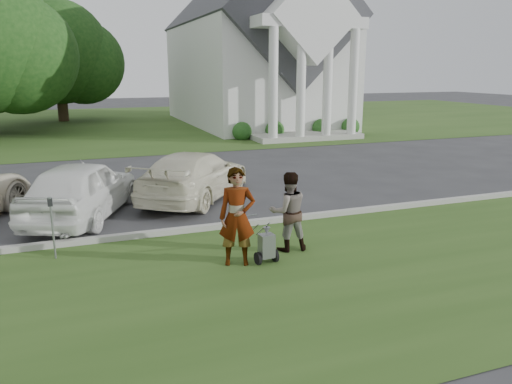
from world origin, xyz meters
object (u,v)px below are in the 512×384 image
striping_cart (266,246)px  person_right (288,212)px  church (255,38)px  tree_back (58,57)px  parking_meter_near (52,221)px  car_b (82,189)px  person_left (237,218)px  car_c (194,175)px

striping_cart → person_right: size_ratio=0.53×
church → striping_cart: church is taller
tree_back → parking_meter_near: (-0.04, -30.17, -3.88)m
tree_back → car_b: (0.62, -27.19, -3.93)m
church → person_left: bearing=-111.0°
person_left → car_b: size_ratio=0.43×
parking_meter_near → car_b: (0.66, 2.98, -0.05)m
church → striping_cart: 27.18m
person_left → parking_meter_near: (-3.51, 1.61, -0.15)m
person_left → car_c: person_left is taller
tree_back → parking_meter_near: size_ratio=7.14×
person_left → car_c: size_ratio=0.40×
striping_cart → car_b: car_b is taller
striping_cart → person_right: (0.72, 0.54, 0.51)m
car_b → striping_cart: bearing=149.5°
person_left → person_right: (1.30, 0.40, -0.13)m
person_left → church: bearing=86.1°
tree_back → car_b: 27.48m
tree_back → person_right: (4.77, -31.38, -3.85)m
church → car_b: 24.35m
car_c → parking_meter_near: bearing=81.9°
tree_back → striping_cart: bearing=-82.8°
parking_meter_near → person_right: bearing=-14.2°
striping_cart → parking_meter_near: (-4.09, 1.75, 0.49)m
tree_back → car_c: bearing=-81.5°
tree_back → parking_meter_near: 30.42m
person_right → person_left: bearing=22.7°
church → person_left: size_ratio=12.02×
church → car_b: (-12.39, -20.32, -5.15)m
church → car_b: church is taller
striping_cart → person_left: size_ratio=0.46×
church → tree_back: bearing=152.2°
striping_cart → tree_back: bearing=92.1°
striping_cart → person_right: bearing=31.6°
car_b → person_left: bearing=145.4°
parking_meter_near → car_b: 3.05m
person_right → parking_meter_near: (-4.81, 1.21, -0.03)m
tree_back → person_right: size_ratio=5.49×
striping_cart → car_c: car_c is taller
striping_cart → person_left: 0.87m
striping_cart → person_left: (-0.58, 0.14, 0.64)m
parking_meter_near → church: bearing=60.7°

